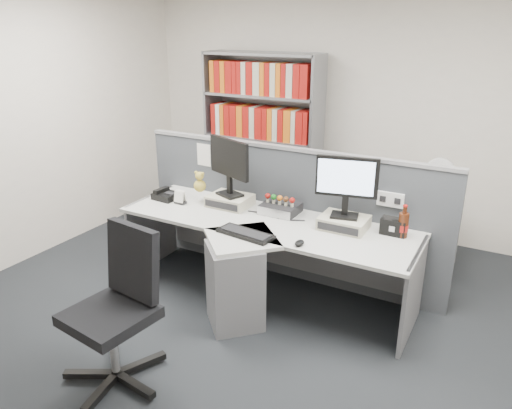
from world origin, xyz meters
The scene contains 21 objects.
ground centered at (0.00, 0.00, 0.00)m, with size 5.50×5.50×0.00m, color #282B2F.
room_shell centered at (0.00, 0.00, 1.79)m, with size 5.04×5.54×2.72m.
partition centered at (0.00, 1.25, 0.65)m, with size 3.00×0.08×1.27m.
desk centered at (0.00, 0.60, 0.46)m, with size 2.60×1.20×0.72m.
monitor_riser_left centered at (-0.46, 0.98, 0.77)m, with size 0.38×0.31×0.10m.
monitor_riser_right centered at (0.64, 0.98, 0.77)m, with size 0.38×0.31×0.10m.
monitor_left centered at (-0.46, 0.98, 1.13)m, with size 0.49×0.24×0.53m.
monitor_right centered at (0.64, 0.98, 1.12)m, with size 0.49×0.20×0.51m.
desktop_pc centered at (0.03, 1.04, 0.76)m, with size 0.32×0.29×0.08m.
figurines centered at (0.03, 1.02, 0.86)m, with size 0.29×0.05×0.09m.
keyboard centered at (0.01, 0.46, 0.74)m, with size 0.49×0.23×0.03m.
mouse centered at (0.46, 0.50, 0.74)m, with size 0.06×0.10×0.04m, color black.
desk_phone centered at (-1.09, 0.84, 0.76)m, with size 0.23×0.22×0.09m.
desk_calendar centered at (-0.89, 0.80, 0.77)m, with size 0.10×0.08×0.13m.
plush_toy centered at (-0.75, 0.93, 0.90)m, with size 0.12×0.12×0.20m.
speaker centered at (1.03, 1.05, 0.79)m, with size 0.20×0.11×0.13m, color black.
cola_bottle centered at (1.11, 1.03, 0.82)m, with size 0.08×0.08×0.27m.
shelving_unit centered at (-0.90, 2.44, 0.98)m, with size 1.41×0.40×2.00m.
filing_cabinet centered at (1.20, 1.99, 0.35)m, with size 0.45×0.61×0.70m.
desk_fan centered at (1.20, 1.99, 0.98)m, with size 0.27×0.16×0.45m.
office_chair centered at (-0.35, -0.60, 0.57)m, with size 0.69×0.70×1.06m.
Camera 1 is at (1.79, -2.61, 2.31)m, focal length 34.25 mm.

